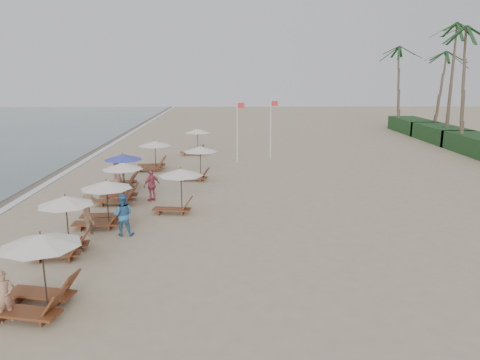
{
  "coord_description": "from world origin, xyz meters",
  "views": [
    {
      "loc": [
        0.52,
        -16.83,
        6.86
      ],
      "look_at": [
        1.0,
        7.01,
        1.3
      ],
      "focal_mm": 34.42,
      "sensor_mm": 36.0,
      "label": 1
    }
  ],
  "objects_px": {
    "beachgoer_near": "(4,296)",
    "flag_pole_near": "(238,128)",
    "lounger_station_0": "(35,275)",
    "beachgoer_far_a": "(152,185)",
    "inland_station_2": "(195,139)",
    "lounger_station_1": "(62,227)",
    "lounger_station_2": "(102,203)",
    "beachgoer_far_b": "(117,171)",
    "lounger_station_3": "(119,184)",
    "lounger_station_5": "(152,155)",
    "beachgoer_mid_a": "(123,215)",
    "inland_station_1": "(198,158)",
    "beachgoer_mid_b": "(89,215)",
    "lounger_station_4": "(119,172)",
    "inland_station_0": "(177,185)"
  },
  "relations": [
    {
      "from": "beachgoer_far_a",
      "to": "lounger_station_0",
      "type": "bearing_deg",
      "value": 37.26
    },
    {
      "from": "lounger_station_1",
      "to": "inland_station_1",
      "type": "height_order",
      "value": "lounger_station_1"
    },
    {
      "from": "beachgoer_far_b",
      "to": "flag_pole_near",
      "type": "xyz_separation_m",
      "value": [
        7.57,
        7.62,
        1.75
      ]
    },
    {
      "from": "beachgoer_far_a",
      "to": "beachgoer_far_b",
      "type": "xyz_separation_m",
      "value": [
        -2.7,
        3.49,
        0.04
      ]
    },
    {
      "from": "lounger_station_3",
      "to": "lounger_station_4",
      "type": "height_order",
      "value": "lounger_station_3"
    },
    {
      "from": "inland_station_0",
      "to": "beachgoer_mid_b",
      "type": "distance_m",
      "value": 4.7
    },
    {
      "from": "lounger_station_2",
      "to": "inland_station_0",
      "type": "height_order",
      "value": "inland_station_0"
    },
    {
      "from": "lounger_station_1",
      "to": "inland_station_0",
      "type": "relative_size",
      "value": 0.93
    },
    {
      "from": "lounger_station_1",
      "to": "beachgoer_far_a",
      "type": "height_order",
      "value": "lounger_station_1"
    },
    {
      "from": "beachgoer_mid_b",
      "to": "beachgoer_far_a",
      "type": "xyz_separation_m",
      "value": [
        1.82,
        5.36,
        -0.01
      ]
    },
    {
      "from": "lounger_station_0",
      "to": "inland_station_1",
      "type": "distance_m",
      "value": 17.35
    },
    {
      "from": "lounger_station_3",
      "to": "lounger_station_5",
      "type": "xyz_separation_m",
      "value": [
        0.37,
        8.6,
        0.03
      ]
    },
    {
      "from": "inland_station_0",
      "to": "beachgoer_near",
      "type": "relative_size",
      "value": 1.74
    },
    {
      "from": "lounger_station_1",
      "to": "beachgoer_near",
      "type": "relative_size",
      "value": 1.61
    },
    {
      "from": "inland_station_2",
      "to": "beachgoer_mid_b",
      "type": "distance_m",
      "value": 20.2
    },
    {
      "from": "lounger_station_2",
      "to": "lounger_station_4",
      "type": "distance_m",
      "value": 6.82
    },
    {
      "from": "beachgoer_mid_b",
      "to": "beachgoer_far_b",
      "type": "xyz_separation_m",
      "value": [
        -0.89,
        8.85,
        0.03
      ]
    },
    {
      "from": "beachgoer_near",
      "to": "flag_pole_near",
      "type": "bearing_deg",
      "value": 37.85
    },
    {
      "from": "beachgoer_near",
      "to": "beachgoer_far_b",
      "type": "relative_size",
      "value": 0.82
    },
    {
      "from": "lounger_station_3",
      "to": "beachgoer_mid_b",
      "type": "height_order",
      "value": "lounger_station_3"
    },
    {
      "from": "inland_station_2",
      "to": "beachgoer_mid_a",
      "type": "distance_m",
      "value": 20.16
    },
    {
      "from": "inland_station_2",
      "to": "beachgoer_near",
      "type": "distance_m",
      "value": 27.36
    },
    {
      "from": "lounger_station_2",
      "to": "inland_station_0",
      "type": "bearing_deg",
      "value": 30.24
    },
    {
      "from": "lounger_station_0",
      "to": "lounger_station_1",
      "type": "relative_size",
      "value": 1.12
    },
    {
      "from": "lounger_station_0",
      "to": "beachgoer_mid_b",
      "type": "relative_size",
      "value": 1.52
    },
    {
      "from": "inland_station_0",
      "to": "inland_station_2",
      "type": "distance_m",
      "value": 16.83
    },
    {
      "from": "beachgoer_near",
      "to": "flag_pole_near",
      "type": "distance_m",
      "value": 24.72
    },
    {
      "from": "lounger_station_2",
      "to": "lounger_station_5",
      "type": "height_order",
      "value": "lounger_station_5"
    },
    {
      "from": "lounger_station_4",
      "to": "flag_pole_near",
      "type": "distance_m",
      "value": 11.25
    },
    {
      "from": "beachgoer_mid_a",
      "to": "flag_pole_near",
      "type": "bearing_deg",
      "value": -108.6
    },
    {
      "from": "inland_station_1",
      "to": "beachgoer_mid_b",
      "type": "xyz_separation_m",
      "value": [
        -4.0,
        -10.34,
        -0.56
      ]
    },
    {
      "from": "lounger_station_5",
      "to": "flag_pole_near",
      "type": "height_order",
      "value": "flag_pole_near"
    },
    {
      "from": "lounger_station_2",
      "to": "inland_station_1",
      "type": "bearing_deg",
      "value": 67.53
    },
    {
      "from": "lounger_station_0",
      "to": "lounger_station_4",
      "type": "distance_m",
      "value": 14.69
    },
    {
      "from": "beachgoer_mid_b",
      "to": "lounger_station_2",
      "type": "bearing_deg",
      "value": -41.51
    },
    {
      "from": "lounger_station_2",
      "to": "inland_station_0",
      "type": "xyz_separation_m",
      "value": [
        3.24,
        1.89,
        0.38
      ]
    },
    {
      "from": "lounger_station_4",
      "to": "inland_station_1",
      "type": "xyz_separation_m",
      "value": [
        4.56,
        2.32,
        0.42
      ]
    },
    {
      "from": "lounger_station_0",
      "to": "beachgoer_far_a",
      "type": "bearing_deg",
      "value": 83.5
    },
    {
      "from": "lounger_station_4",
      "to": "lounger_station_5",
      "type": "bearing_deg",
      "value": 79.71
    },
    {
      "from": "beachgoer_far_a",
      "to": "flag_pole_near",
      "type": "height_order",
      "value": "flag_pole_near"
    },
    {
      "from": "beachgoer_mid_b",
      "to": "beachgoer_near",
      "type": "bearing_deg",
      "value": 147.36
    },
    {
      "from": "inland_station_2",
      "to": "beachgoer_far_a",
      "type": "height_order",
      "value": "inland_station_2"
    },
    {
      "from": "lounger_station_2",
      "to": "beachgoer_far_b",
      "type": "height_order",
      "value": "lounger_station_2"
    },
    {
      "from": "lounger_station_5",
      "to": "beachgoer_mid_a",
      "type": "height_order",
      "value": "lounger_station_5"
    },
    {
      "from": "beachgoer_near",
      "to": "beachgoer_mid_a",
      "type": "height_order",
      "value": "beachgoer_mid_a"
    },
    {
      "from": "lounger_station_4",
      "to": "inland_station_2",
      "type": "relative_size",
      "value": 1.03
    },
    {
      "from": "lounger_station_2",
      "to": "beachgoer_mid_a",
      "type": "height_order",
      "value": "lounger_station_2"
    },
    {
      "from": "inland_station_0",
      "to": "beachgoer_near",
      "type": "distance_m",
      "value": 10.98
    },
    {
      "from": "inland_station_2",
      "to": "beachgoer_far_b",
      "type": "bearing_deg",
      "value": -109.72
    },
    {
      "from": "beachgoer_near",
      "to": "flag_pole_near",
      "type": "height_order",
      "value": "flag_pole_near"
    }
  ]
}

